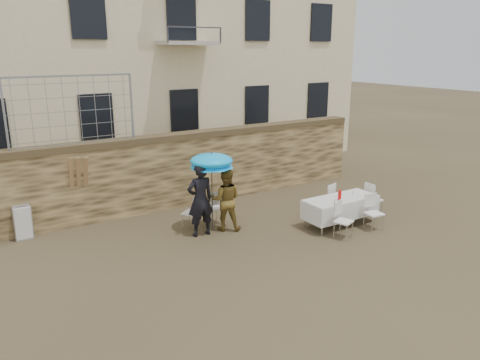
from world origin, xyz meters
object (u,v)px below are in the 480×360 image
banquet_table (341,199)px  soda_bottle (340,196)px  umbrella (212,163)px  table_chair_front_right (374,213)px  table_chair_side (373,199)px  couple_chair_right (214,207)px  table_chair_back (326,199)px  table_chair_front_left (344,220)px  chair_stack_right (22,221)px  woman_dress (226,200)px  couple_chair_left (191,212)px  man_suit (200,200)px

banquet_table → soda_bottle: bearing=-143.1°
umbrella → banquet_table: size_ratio=0.94×
table_chair_front_right → table_chair_side: size_ratio=1.00×
umbrella → couple_chair_right: (0.30, 0.45, -1.37)m
umbrella → table_chair_back: umbrella is taller
couple_chair_right → table_chair_front_left: size_ratio=1.00×
soda_bottle → chair_stack_right: soda_bottle is taller
soda_bottle → table_chair_front_left: size_ratio=0.27×
woman_dress → couple_chair_left: bearing=-3.6°
umbrella → table_chair_front_right: umbrella is taller
man_suit → umbrella: bearing=-163.8°
table_chair_front_right → couple_chair_right: bearing=149.0°
man_suit → couple_chair_right: (0.70, 0.55, -0.48)m
table_chair_side → man_suit: bearing=77.6°
umbrella → table_chair_back: size_ratio=2.05×
chair_stack_right → couple_chair_left: bearing=-23.5°
woman_dress → couple_chair_right: size_ratio=1.75×
man_suit → table_chair_back: bearing=173.9°
man_suit → couple_chair_left: man_suit is taller
umbrella → banquet_table: 3.67m
table_chair_side → couple_chair_right: bearing=68.9°
couple_chair_right → table_chair_front_right: same height
table_chair_back → chair_stack_right: table_chair_back is taller
umbrella → couple_chair_right: bearing=56.3°
banquet_table → umbrella: bearing=155.5°
umbrella → couple_chair_left: umbrella is taller
soda_bottle → table_chair_side: (1.60, 0.25, -0.43)m
banquet_table → table_chair_side: table_chair_side is taller
chair_stack_right → banquet_table: bearing=-25.6°
umbrella → table_chair_front_right: 4.50m
table_chair_front_right → table_chair_front_left: bearing=-172.9°
man_suit → umbrella: 0.98m
table_chair_back → table_chair_front_left: bearing=47.8°
man_suit → chair_stack_right: man_suit is taller
umbrella → soda_bottle: size_ratio=7.56×
woman_dress → man_suit: bearing=32.7°
woman_dress → umbrella: umbrella is taller
couple_chair_left → table_chair_front_right: (4.08, -2.65, 0.00)m
man_suit → chair_stack_right: bearing=-27.7°
woman_dress → banquet_table: bearing=-172.8°
table_chair_back → table_chair_front_right: bearing=86.0°
woman_dress → table_chair_front_left: (2.23, -2.10, -0.36)m
couple_chair_right → chair_stack_right: size_ratio=1.04×
couple_chair_right → banquet_table: bearing=144.9°
banquet_table → chair_stack_right: (-7.51, 3.60, -0.27)m
couple_chair_left → table_chair_front_right: same height
table_chair_back → couple_chair_left: bearing=-31.1°
couple_chair_left → soda_bottle: size_ratio=3.69×
soda_bottle → table_chair_side: 1.67m
soda_bottle → table_chair_front_left: 0.84m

